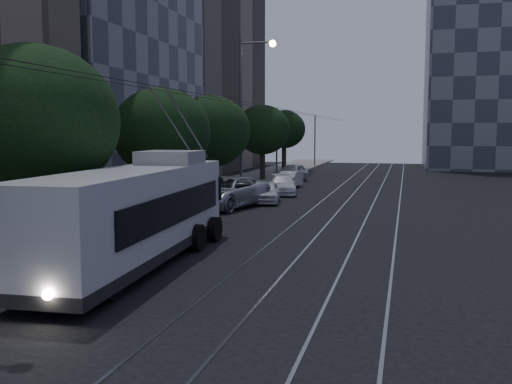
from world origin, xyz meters
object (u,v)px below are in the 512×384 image
object	(u,v)px
trolleybus	(137,214)
streetlamp_far	(247,100)
car_white_b	(282,185)
car_white_d	(292,173)
pickup_silver	(226,192)
car_white_a	(267,192)
car_white_c	(288,180)

from	to	relation	value
trolleybus	streetlamp_far	size ratio (longest dim) A/B	1.11
trolleybus	car_white_b	size ratio (longest dim) A/B	2.68
trolleybus	car_white_d	xyz separation A→B (m)	(-1.05, 29.76, -0.83)
pickup_silver	car_white_a	xyz separation A→B (m)	(1.60, 2.62, -0.22)
pickup_silver	car_white_c	distance (m)	11.51
pickup_silver	car_white_c	xyz separation A→B (m)	(1.07, 11.46, -0.24)
pickup_silver	streetlamp_far	size ratio (longest dim) A/B	0.59
car_white_a	car_white_c	world-z (taller)	car_white_a
car_white_a	car_white_b	xyz separation A→B (m)	(-0.09, 4.74, 0.00)
car_white_a	car_white_d	world-z (taller)	car_white_d
car_white_d	streetlamp_far	size ratio (longest dim) A/B	0.42
car_white_a	streetlamp_far	distance (m)	8.22
pickup_silver	car_white_c	world-z (taller)	pickup_silver
car_white_b	trolleybus	bearing A→B (deg)	-102.34
pickup_silver	car_white_d	world-z (taller)	pickup_silver
car_white_a	car_white_b	bearing A→B (deg)	81.31
car_white_a	car_white_d	xyz separation A→B (m)	(-1.27, 13.95, 0.13)
car_white_d	streetlamp_far	xyz separation A→B (m)	(-1.41, -8.55, 5.46)
car_white_b	streetlamp_far	world-z (taller)	streetlamp_far
pickup_silver	car_white_d	size ratio (longest dim) A/B	1.38
pickup_silver	car_white_b	size ratio (longest dim) A/B	1.41
pickup_silver	car_white_d	xyz separation A→B (m)	(0.33, 16.57, -0.10)
pickup_silver	car_white_a	world-z (taller)	pickup_silver
car_white_a	car_white_b	world-z (taller)	car_white_b
pickup_silver	car_white_c	size ratio (longest dim) A/B	1.66
car_white_c	car_white_d	size ratio (longest dim) A/B	0.84
trolleybus	pickup_silver	distance (m)	13.28
car_white_a	car_white_d	bearing A→B (deg)	85.36
car_white_a	pickup_silver	bearing A→B (deg)	-131.26
streetlamp_far	car_white_a	bearing A→B (deg)	-63.58
car_white_b	streetlamp_far	bearing A→B (deg)	153.73
car_white_c	car_white_d	xyz separation A→B (m)	(-0.74, 5.11, 0.14)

